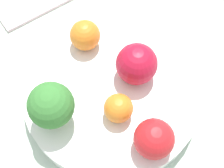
{
  "coord_description": "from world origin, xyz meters",
  "views": [
    {
      "loc": [
        -0.11,
        -0.18,
        0.47
      ],
      "look_at": [
        0.0,
        0.0,
        0.07
      ],
      "focal_mm": 50.0,
      "sensor_mm": 36.0,
      "label": 1
    }
  ],
  "objects_px": {
    "apple_red": "(154,139)",
    "orange_back": "(118,108)",
    "bowl": "(112,92)",
    "apple_green": "(136,63)",
    "orange_front": "(85,35)",
    "broccoli": "(51,106)"
  },
  "relations": [
    {
      "from": "apple_red",
      "to": "orange_front",
      "type": "xyz_separation_m",
      "value": [
        0.01,
        0.19,
        -0.0
      ]
    },
    {
      "from": "broccoli",
      "to": "apple_green",
      "type": "distance_m",
      "value": 0.13
    },
    {
      "from": "apple_red",
      "to": "orange_front",
      "type": "height_order",
      "value": "apple_red"
    },
    {
      "from": "orange_front",
      "to": "orange_back",
      "type": "relative_size",
      "value": 1.14
    },
    {
      "from": "apple_green",
      "to": "broccoli",
      "type": "bearing_deg",
      "value": -179.34
    },
    {
      "from": "orange_back",
      "to": "apple_red",
      "type": "bearing_deg",
      "value": -77.02
    },
    {
      "from": "apple_red",
      "to": "orange_back",
      "type": "bearing_deg",
      "value": 102.98
    },
    {
      "from": "apple_green",
      "to": "orange_front",
      "type": "height_order",
      "value": "apple_green"
    },
    {
      "from": "broccoli",
      "to": "apple_red",
      "type": "xyz_separation_m",
      "value": [
        0.09,
        -0.1,
        -0.02
      ]
    },
    {
      "from": "apple_red",
      "to": "apple_green",
      "type": "distance_m",
      "value": 0.11
    },
    {
      "from": "apple_green",
      "to": "apple_red",
      "type": "bearing_deg",
      "value": -111.94
    },
    {
      "from": "bowl",
      "to": "apple_red",
      "type": "height_order",
      "value": "apple_red"
    },
    {
      "from": "orange_front",
      "to": "broccoli",
      "type": "bearing_deg",
      "value": -138.03
    },
    {
      "from": "orange_front",
      "to": "orange_back",
      "type": "xyz_separation_m",
      "value": [
        -0.02,
        -0.13,
        -0.0
      ]
    },
    {
      "from": "bowl",
      "to": "orange_back",
      "type": "distance_m",
      "value": 0.06
    },
    {
      "from": "apple_red",
      "to": "orange_back",
      "type": "relative_size",
      "value": 1.31
    },
    {
      "from": "broccoli",
      "to": "apple_red",
      "type": "height_order",
      "value": "broccoli"
    },
    {
      "from": "apple_green",
      "to": "orange_back",
      "type": "height_order",
      "value": "apple_green"
    },
    {
      "from": "apple_red",
      "to": "orange_back",
      "type": "height_order",
      "value": "apple_red"
    },
    {
      "from": "orange_front",
      "to": "apple_green",
      "type": "bearing_deg",
      "value": -67.21
    },
    {
      "from": "bowl",
      "to": "apple_green",
      "type": "height_order",
      "value": "apple_green"
    },
    {
      "from": "bowl",
      "to": "orange_back",
      "type": "xyz_separation_m",
      "value": [
        -0.01,
        -0.04,
        0.04
      ]
    }
  ]
}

